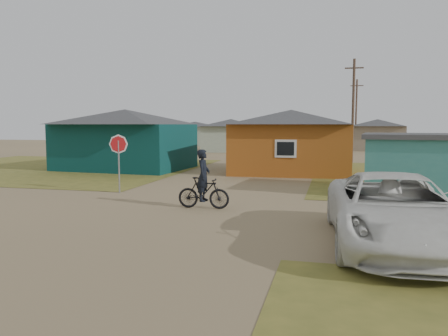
# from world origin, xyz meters

# --- Properties ---
(ground) EXTENTS (120.00, 120.00, 0.00)m
(ground) POSITION_xyz_m (0.00, 0.00, 0.00)
(ground) COLOR #907853
(grass_nw) EXTENTS (20.00, 18.00, 0.00)m
(grass_nw) POSITION_xyz_m (-14.00, 13.00, 0.01)
(grass_nw) COLOR olive
(grass_nw) RESTS_ON ground
(house_teal) EXTENTS (8.93, 7.08, 4.00)m
(house_teal) POSITION_xyz_m (-8.50, 13.50, 2.05)
(house_teal) COLOR #093434
(house_teal) RESTS_ON ground
(house_yellow) EXTENTS (7.72, 6.76, 3.90)m
(house_yellow) POSITION_xyz_m (2.50, 14.00, 2.00)
(house_yellow) COLOR #A35319
(house_yellow) RESTS_ON ground
(shed_turquoise) EXTENTS (6.71, 4.93, 2.60)m
(shed_turquoise) POSITION_xyz_m (9.50, 6.50, 1.31)
(shed_turquoise) COLOR teal
(shed_turquoise) RESTS_ON ground
(house_pale_west) EXTENTS (7.04, 6.15, 3.60)m
(house_pale_west) POSITION_xyz_m (-6.00, 34.00, 1.86)
(house_pale_west) COLOR #9CA890
(house_pale_west) RESTS_ON ground
(house_beige_east) EXTENTS (6.95, 6.05, 3.60)m
(house_beige_east) POSITION_xyz_m (10.00, 40.00, 1.86)
(house_beige_east) COLOR gray
(house_beige_east) RESTS_ON ground
(house_pale_north) EXTENTS (6.28, 5.81, 3.40)m
(house_pale_north) POSITION_xyz_m (-14.00, 46.00, 1.75)
(house_pale_north) COLOR #9CA890
(house_pale_north) RESTS_ON ground
(utility_pole_near) EXTENTS (1.40, 0.20, 8.00)m
(utility_pole_near) POSITION_xyz_m (6.50, 22.00, 4.14)
(utility_pole_near) COLOR brown
(utility_pole_near) RESTS_ON ground
(utility_pole_far) EXTENTS (1.40, 0.20, 8.00)m
(utility_pole_far) POSITION_xyz_m (7.50, 38.00, 4.14)
(utility_pole_far) COLOR brown
(utility_pole_far) RESTS_ON ground
(stop_sign) EXTENTS (0.82, 0.23, 2.56)m
(stop_sign) POSITION_xyz_m (-3.98, 3.84, 1.87)
(stop_sign) COLOR gray
(stop_sign) RESTS_ON ground
(cyclist) EXTENTS (1.89, 0.69, 2.11)m
(cyclist) POSITION_xyz_m (0.62, 1.34, 0.77)
(cyclist) COLOR black
(cyclist) RESTS_ON ground
(vehicle) EXTENTS (3.28, 6.53, 1.77)m
(vehicle) POSITION_xyz_m (6.54, -2.17, 0.89)
(vehicle) COLOR white
(vehicle) RESTS_ON ground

